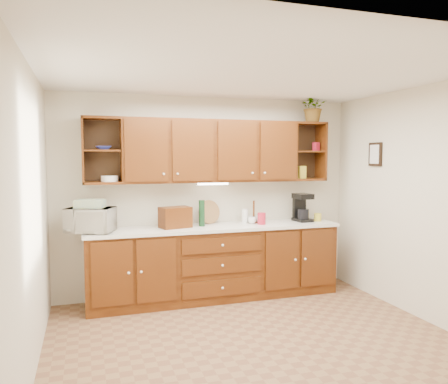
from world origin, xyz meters
TOP-DOWN VIEW (x-y plane):
  - floor at (0.00, 0.00)m, footprint 4.00×4.00m
  - ceiling at (0.00, 0.00)m, footprint 4.00×4.00m
  - back_wall at (0.00, 1.75)m, footprint 4.00×0.00m
  - left_wall at (-2.00, 0.00)m, footprint 0.00×3.50m
  - right_wall at (2.00, 0.00)m, footprint 0.00×3.50m
  - base_cabinets at (0.00, 1.45)m, footprint 3.20×0.60m
  - countertop at (0.00, 1.44)m, footprint 3.24×0.64m
  - upper_cabinets at (0.01, 1.59)m, footprint 3.20×0.33m
  - undercabinet_light at (0.00, 1.53)m, footprint 0.40×0.05m
  - framed_picture at (1.98, 0.90)m, footprint 0.03×0.24m
  - wicker_basket at (-1.52, 1.46)m, footprint 0.32×0.32m
  - microwave at (-1.52, 1.41)m, footprint 0.62×0.52m
  - towel_stack at (-1.52, 1.41)m, footprint 0.37×0.31m
  - wine_bottle at (-0.17, 1.46)m, footprint 0.08×0.08m
  - woven_tray at (-0.02, 1.64)m, footprint 0.32×0.17m
  - bread_box at (-0.51, 1.45)m, footprint 0.41×0.32m
  - mug_tree at (0.56, 1.53)m, footprint 0.25×0.26m
  - canister_red at (0.61, 1.37)m, footprint 0.12×0.12m
  - canister_white at (0.45, 1.56)m, footprint 0.11×0.11m
  - canister_yellow at (1.46, 1.41)m, footprint 0.13×0.13m
  - coffee_maker at (1.25, 1.48)m, footprint 0.22×0.27m
  - bowl_stack at (-1.35, 1.56)m, footprint 0.21×0.21m
  - plate_stack at (-1.29, 1.57)m, footprint 0.26×0.26m
  - pantry_box_yellow at (1.28, 1.56)m, footprint 0.10×0.08m
  - pantry_box_red at (1.50, 1.56)m, footprint 0.10×0.09m
  - potted_plant at (1.44, 1.55)m, footprint 0.40×0.35m

SIDE VIEW (x-z plane):
  - floor at x=0.00m, z-range 0.00..0.00m
  - base_cabinets at x=0.00m, z-range 0.00..0.90m
  - countertop at x=0.00m, z-range 0.90..0.94m
  - woven_tray at x=-0.02m, z-range 0.79..1.10m
  - mug_tree at x=0.56m, z-range 0.84..1.14m
  - canister_yellow at x=1.46m, z-range 0.94..1.05m
  - wicker_basket at x=-1.52m, z-range 0.94..1.07m
  - canister_red at x=0.61m, z-range 0.94..1.09m
  - canister_white at x=0.45m, z-range 0.94..1.12m
  - bread_box at x=-0.51m, z-range 0.94..1.20m
  - microwave at x=-1.52m, z-range 0.94..1.23m
  - wine_bottle at x=-0.17m, z-range 0.94..1.27m
  - coffee_maker at x=1.25m, z-range 0.93..1.31m
  - towel_stack at x=-1.52m, z-range 1.23..1.32m
  - back_wall at x=0.00m, z-range -0.70..3.30m
  - left_wall at x=-2.00m, z-range -0.45..3.05m
  - right_wall at x=2.00m, z-range -0.45..3.05m
  - undercabinet_light at x=0.00m, z-range 1.46..1.48m
  - plate_stack at x=-1.29m, z-range 1.52..1.59m
  - pantry_box_yellow at x=1.28m, z-range 1.52..1.69m
  - framed_picture at x=1.98m, z-range 1.70..2.00m
  - upper_cabinets at x=0.01m, z-range 1.49..2.29m
  - bowl_stack at x=-1.35m, z-range 1.90..1.95m
  - pantry_box_red at x=1.50m, z-range 1.90..2.02m
  - potted_plant at x=1.44m, z-range 2.29..2.71m
  - ceiling at x=0.00m, z-range 2.60..2.60m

